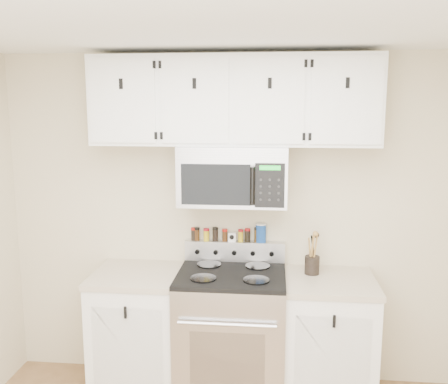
% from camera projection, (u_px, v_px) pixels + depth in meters
% --- Properties ---
extents(back_wall, '(3.50, 0.01, 2.50)m').
position_uv_depth(back_wall, '(235.00, 221.00, 3.79)').
color(back_wall, beige).
rests_on(back_wall, floor).
extents(ceiling, '(3.50, 3.50, 0.01)m').
position_uv_depth(ceiling, '(200.00, 4.00, 1.86)').
color(ceiling, white).
rests_on(ceiling, back_wall).
extents(range, '(0.76, 0.65, 1.10)m').
position_uv_depth(range, '(231.00, 334.00, 3.61)').
color(range, '#B7B7BA').
rests_on(range, floor).
extents(base_cabinet_left, '(0.64, 0.62, 0.92)m').
position_uv_depth(base_cabinet_left, '(139.00, 331.00, 3.71)').
color(base_cabinet_left, white).
rests_on(base_cabinet_left, floor).
extents(base_cabinet_right, '(0.64, 0.62, 0.92)m').
position_uv_depth(base_cabinet_right, '(327.00, 340.00, 3.57)').
color(base_cabinet_right, white).
rests_on(base_cabinet_right, floor).
extents(microwave, '(0.76, 0.44, 0.42)m').
position_uv_depth(microwave, '(233.00, 175.00, 3.54)').
color(microwave, '#9E9EA3').
rests_on(microwave, back_wall).
extents(upper_cabinets, '(2.00, 0.35, 0.62)m').
position_uv_depth(upper_cabinets, '(234.00, 101.00, 3.47)').
color(upper_cabinets, white).
rests_on(upper_cabinets, back_wall).
extents(utensil_crock, '(0.10, 0.10, 0.31)m').
position_uv_depth(utensil_crock, '(312.00, 264.00, 3.58)').
color(utensil_crock, black).
rests_on(utensil_crock, base_cabinet_right).
extents(kitchen_timer, '(0.06, 0.05, 0.07)m').
position_uv_depth(kitchen_timer, '(232.00, 237.00, 3.78)').
color(kitchen_timer, white).
rests_on(kitchen_timer, range).
extents(salt_canister, '(0.08, 0.08, 0.14)m').
position_uv_depth(salt_canister, '(261.00, 233.00, 3.75)').
color(salt_canister, '#154296').
rests_on(salt_canister, range).
extents(spice_jar_0, '(0.04, 0.04, 0.10)m').
position_uv_depth(spice_jar_0, '(194.00, 234.00, 3.80)').
color(spice_jar_0, black).
rests_on(spice_jar_0, range).
extents(spice_jar_1, '(0.04, 0.04, 0.10)m').
position_uv_depth(spice_jar_1, '(197.00, 234.00, 3.80)').
color(spice_jar_1, '#41260F').
rests_on(spice_jar_1, range).
extents(spice_jar_2, '(0.04, 0.04, 0.09)m').
position_uv_depth(spice_jar_2, '(206.00, 234.00, 3.80)').
color(spice_jar_2, gold).
rests_on(spice_jar_2, range).
extents(spice_jar_3, '(0.04, 0.04, 0.10)m').
position_uv_depth(spice_jar_3, '(215.00, 234.00, 3.79)').
color(spice_jar_3, black).
rests_on(spice_jar_3, range).
extents(spice_jar_4, '(0.04, 0.04, 0.09)m').
position_uv_depth(spice_jar_4, '(225.00, 235.00, 3.78)').
color(spice_jar_4, '#3F230F').
rests_on(spice_jar_4, range).
extents(spice_jar_5, '(0.04, 0.04, 0.09)m').
position_uv_depth(spice_jar_5, '(241.00, 235.00, 3.77)').
color(spice_jar_5, gold).
rests_on(spice_jar_5, range).
extents(spice_jar_6, '(0.04, 0.04, 0.10)m').
position_uv_depth(spice_jar_6, '(247.00, 235.00, 3.76)').
color(spice_jar_6, black).
rests_on(spice_jar_6, range).
extents(spice_jar_7, '(0.04, 0.04, 0.11)m').
position_uv_depth(spice_jar_7, '(257.00, 235.00, 3.76)').
color(spice_jar_7, '#422D0F').
rests_on(spice_jar_7, range).
extents(spice_jar_8, '(0.04, 0.04, 0.10)m').
position_uv_depth(spice_jar_8, '(257.00, 236.00, 3.76)').
color(spice_jar_8, gold).
rests_on(spice_jar_8, range).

